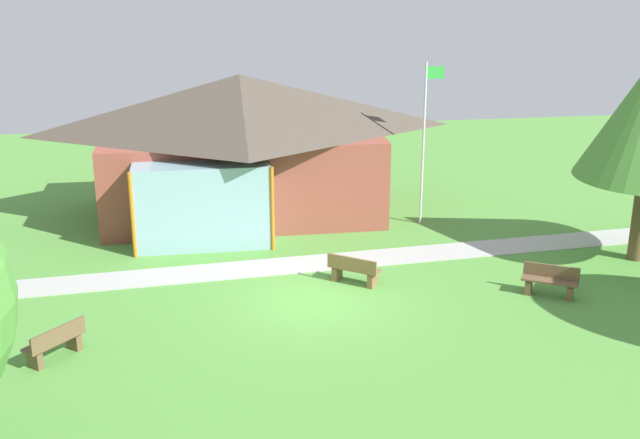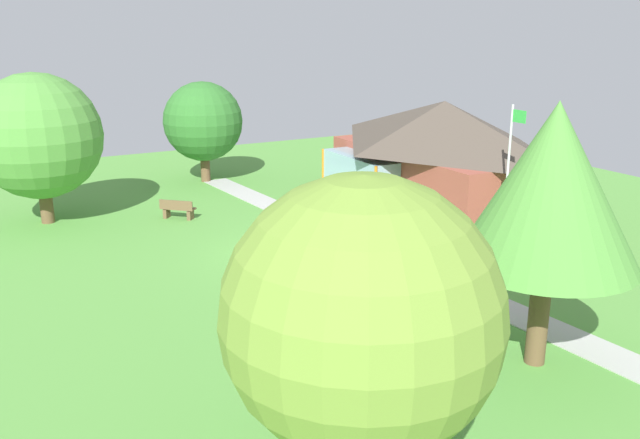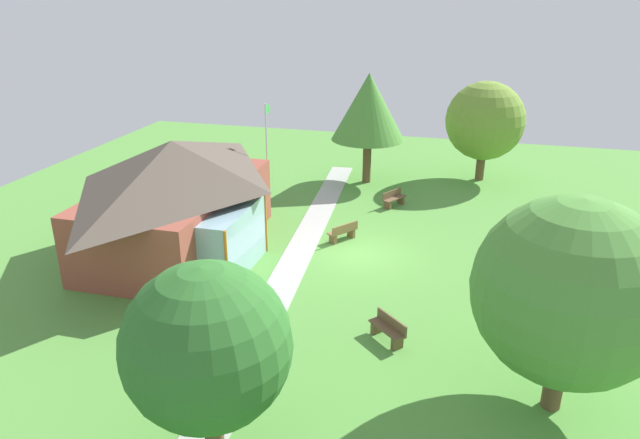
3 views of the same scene
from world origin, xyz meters
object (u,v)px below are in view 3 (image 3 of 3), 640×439
object	(u,v)px
flagpole	(267,151)
tree_east_hedge	(369,107)
bench_mid_left	(388,330)
bench_mid_right	(394,199)
tree_west_hedge	(207,346)
bench_rear_near_path	(343,232)
pavilion	(179,195)
tree_lawn_corner	(570,292)
tree_far_east	(485,121)

from	to	relation	value
flagpole	tree_east_hedge	size ratio (longest dim) A/B	0.86
bench_mid_left	flagpole	bearing A→B (deg)	-10.43
bench_mid_right	tree_west_hedge	distance (m)	19.18
bench_rear_near_path	tree_east_hedge	xyz separation A→B (m)	(8.83, 0.61, 4.06)
pavilion	flagpole	xyz separation A→B (m)	(6.03, -1.88, 0.47)
tree_west_hedge	tree_lawn_corner	distance (m)	9.28
bench_mid_left	bench_mid_right	xyz separation A→B (m)	(12.75, 1.71, 0.00)
flagpole	tree_lawn_corner	xyz separation A→B (m)	(-12.97, -12.99, 0.59)
bench_rear_near_path	pavilion	bearing A→B (deg)	148.74
flagpole	tree_far_east	world-z (taller)	tree_far_east
flagpole	bench_rear_near_path	distance (m)	6.34
bench_mid_left	bench_mid_right	size ratio (longest dim) A/B	0.92
bench_mid_left	bench_rear_near_path	distance (m)	8.30
tree_east_hedge	flagpole	bearing A→B (deg)	143.29
tree_east_hedge	tree_lawn_corner	world-z (taller)	tree_east_hedge
pavilion	tree_far_east	bearing A→B (deg)	-42.14
flagpole	tree_west_hedge	xyz separation A→B (m)	(-17.03, -4.65, 0.11)
bench_rear_near_path	tree_lawn_corner	size ratio (longest dim) A/B	0.24
flagpole	tree_east_hedge	world-z (taller)	tree_east_hedge
flagpole	tree_west_hedge	world-z (taller)	flagpole
tree_far_east	tree_west_hedge	world-z (taller)	tree_far_east
bench_mid_left	tree_west_hedge	bearing A→B (deg)	104.04
pavilion	bench_rear_near_path	world-z (taller)	pavilion
bench_mid_left	tree_lawn_corner	size ratio (longest dim) A/B	0.23
flagpole	bench_mid_left	distance (m)	13.79
bench_mid_right	tree_east_hedge	xyz separation A→B (m)	(3.70, 2.18, 4.06)
tree_far_east	tree_lawn_corner	distance (m)	20.92
bench_mid_left	bench_rear_near_path	world-z (taller)	same
bench_mid_right	tree_west_hedge	size ratio (longest dim) A/B	0.29
tree_west_hedge	tree_far_east	bearing A→B (deg)	-13.58
bench_rear_near_path	bench_mid_left	bearing A→B (deg)	-120.56
pavilion	bench_rear_near_path	distance (m)	7.52
flagpole	tree_far_east	size ratio (longest dim) A/B	0.94
bench_mid_left	tree_lawn_corner	world-z (taller)	tree_lawn_corner
tree_east_hedge	tree_far_east	xyz separation A→B (m)	(2.24, -6.49, -0.90)
flagpole	bench_mid_right	distance (m)	7.12
pavilion	bench_mid_right	world-z (taller)	pavilion
bench_rear_near_path	tree_east_hedge	world-z (taller)	tree_east_hedge
bench_mid_left	tree_west_hedge	size ratio (longest dim) A/B	0.27
bench_mid_left	tree_west_hedge	distance (m)	7.55
pavilion	tree_lawn_corner	bearing A→B (deg)	-115.03
tree_far_east	tree_lawn_corner	size ratio (longest dim) A/B	0.95
pavilion	bench_rear_near_path	xyz separation A→B (m)	(2.78, -6.65, -2.16)
bench_rear_near_path	tree_east_hedge	distance (m)	9.74
flagpole	tree_lawn_corner	size ratio (longest dim) A/B	0.89
tree_east_hedge	tree_far_east	distance (m)	6.93
tree_west_hedge	tree_lawn_corner	world-z (taller)	tree_lawn_corner
bench_rear_near_path	tree_west_hedge	distance (m)	14.05
bench_mid_left	tree_east_hedge	size ratio (longest dim) A/B	0.22
flagpole	tree_far_east	xyz separation A→B (m)	(7.83, -10.65, 0.52)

